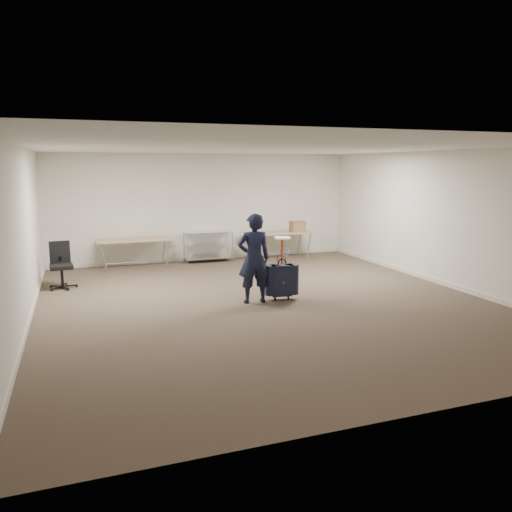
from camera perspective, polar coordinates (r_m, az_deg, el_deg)
name	(u,v)px	position (r m, az deg, el deg)	size (l,w,h in m)	color
ground	(265,302)	(9.26, 1.03, -5.26)	(9.00, 9.00, 0.00)	#413027
room_shell	(242,283)	(10.51, -1.65, -3.10)	(8.00, 9.00, 9.00)	white
folding_table_left	(135,241)	(12.49, -13.71, 1.67)	(1.80, 0.75, 0.73)	#987F5D
folding_table_right	(279,234)	(13.42, 2.64, 2.54)	(1.80, 0.75, 0.73)	#987F5D
wire_shelf	(208,245)	(13.10, -5.50, 1.26)	(1.22, 0.47, 0.80)	silver
person	(254,258)	(9.05, -0.24, -0.28)	(0.60, 0.39, 1.65)	black
suitcase	(282,280)	(9.32, 2.97, -2.76)	(0.44, 0.30, 1.12)	black
office_chair	(62,274)	(10.99, -21.31, -1.95)	(0.58, 0.58, 0.96)	black
equipment_cart	(282,265)	(11.43, 3.01, -1.09)	(0.59, 0.59, 0.89)	silver
cardboard_box	(298,226)	(13.51, 4.77, 3.39)	(0.38, 0.28, 0.28)	#946645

